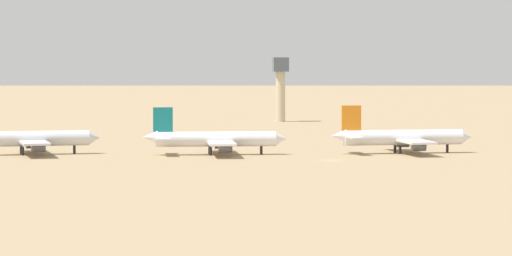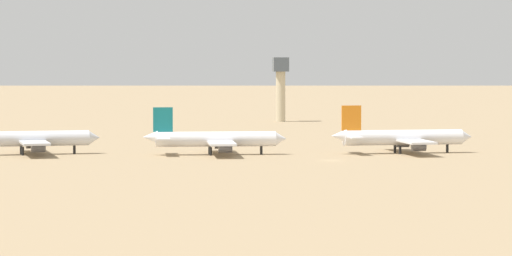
% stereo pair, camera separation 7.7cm
% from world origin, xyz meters
% --- Properties ---
extents(ground, '(4000.00, 4000.00, 0.00)m').
position_xyz_m(ground, '(0.00, 0.00, 0.00)').
color(ground, '#9E8460').
extents(ridge_west, '(313.51, 231.57, 82.03)m').
position_xyz_m(ridge_west, '(19.96, 1127.58, 41.02)').
color(ridge_west, slate).
rests_on(ridge_west, ground).
extents(parked_jet_yellow_1, '(33.70, 28.65, 11.14)m').
position_xyz_m(parked_jet_yellow_1, '(-66.70, 24.63, 3.65)').
color(parked_jet_yellow_1, silver).
rests_on(parked_jet_yellow_1, ground).
extents(parked_jet_teal_2, '(32.96, 27.56, 10.92)m').
position_xyz_m(parked_jet_teal_2, '(-23.88, 19.91, 3.58)').
color(parked_jet_teal_2, white).
rests_on(parked_jet_teal_2, ground).
extents(parked_jet_orange_3, '(33.94, 28.63, 11.21)m').
position_xyz_m(parked_jet_orange_3, '(19.65, 20.17, 3.67)').
color(parked_jet_orange_3, white).
rests_on(parked_jet_orange_3, ground).
extents(control_tower, '(5.20, 5.20, 21.78)m').
position_xyz_m(control_tower, '(9.41, 172.81, 13.14)').
color(control_tower, '#C6B793').
rests_on(control_tower, ground).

